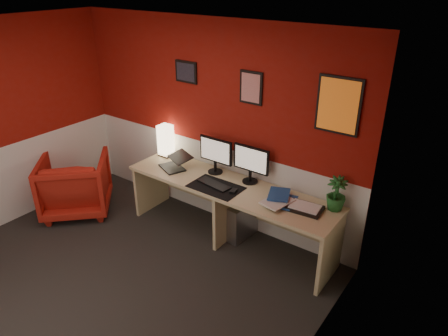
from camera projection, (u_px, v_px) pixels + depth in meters
ground at (109, 285)px, 4.26m from camera, size 4.00×3.50×0.01m
ceiling at (70, 34)px, 3.17m from camera, size 4.00×3.50×0.01m
wall_back at (210, 125)px, 4.99m from camera, size 4.00×0.01×2.50m
wall_right at (291, 261)px, 2.66m from camera, size 0.01×3.50×2.50m
wainscot_back at (211, 180)px, 5.31m from camera, size 4.00×0.01×1.00m
desk at (229, 213)px, 4.85m from camera, size 2.60×0.65×0.73m
shoji_lamp at (166, 141)px, 5.36m from camera, size 0.16×0.16×0.40m
laptop at (172, 160)px, 5.04m from camera, size 0.39×0.34×0.22m
monitor_left at (215, 150)px, 4.86m from camera, size 0.45×0.06×0.58m
monitor_right at (251, 159)px, 4.64m from camera, size 0.45×0.06×0.58m
desk_mat at (216, 187)px, 4.65m from camera, size 0.60×0.38×0.01m
keyboard at (214, 184)px, 4.68m from camera, size 0.43×0.19×0.02m
mouse at (233, 191)px, 4.52m from camera, size 0.08×0.11×0.03m
book_bottom at (273, 199)px, 4.37m from camera, size 0.29×0.35×0.03m
book_middle at (269, 198)px, 4.36m from camera, size 0.30×0.37×0.02m
book_top at (269, 193)px, 4.39m from camera, size 0.31×0.35×0.03m
zen_tray at (305, 208)px, 4.21m from camera, size 0.37×0.28×0.03m
potted_plant at (336, 194)px, 4.15m from camera, size 0.23×0.23×0.36m
pc_tower at (242, 220)px, 4.97m from camera, size 0.24×0.47×0.45m
armchair at (75, 185)px, 5.43m from camera, size 1.19×1.19×0.78m
art_left at (186, 72)px, 4.90m from camera, size 0.32×0.02×0.26m
art_center at (251, 88)px, 4.43m from camera, size 0.28×0.02×0.36m
art_right at (339, 105)px, 3.92m from camera, size 0.44×0.02×0.56m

